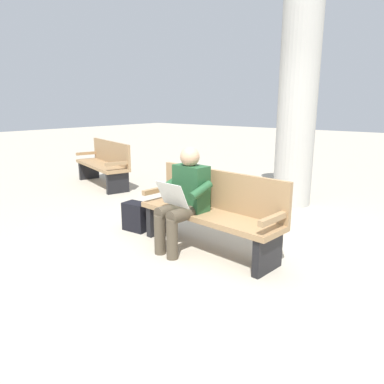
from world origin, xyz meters
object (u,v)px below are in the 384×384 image
backpack (137,217)px  bench_far (105,163)px  person_seated (184,196)px  support_pillar (299,78)px  bench_near (212,210)px

backpack → bench_far: bearing=-30.3°
person_seated → bench_far: person_seated is taller
person_seated → backpack: person_seated is taller
person_seated → bench_far: bearing=-19.5°
backpack → support_pillar: support_pillar is taller
person_seated → bench_far: 3.80m
person_seated → backpack: 1.02m
bench_far → person_seated: bearing=172.2°
bench_far → support_pillar: support_pillar is taller
bench_far → bench_near: bearing=176.5°
person_seated → support_pillar: support_pillar is taller
backpack → person_seated: bearing=173.6°
support_pillar → bench_far: bearing=16.3°
person_seated → bench_far: size_ratio=0.63×
backpack → bench_near: bearing=-174.5°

